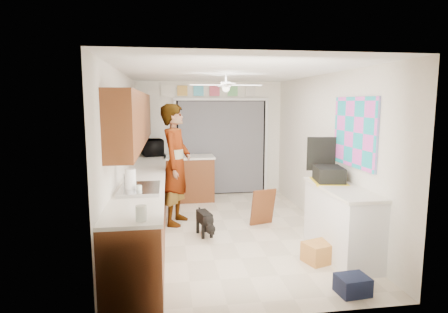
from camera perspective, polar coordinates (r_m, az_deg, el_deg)
name	(u,v)px	position (r m, az deg, el deg)	size (l,w,h in m)	color
floor	(228,230)	(6.17, 0.56, -11.17)	(5.00, 5.00, 0.00)	beige
ceiling	(228,73)	(5.83, 0.59, 12.67)	(5.00, 5.00, 0.00)	white
wall_back	(210,139)	(8.33, -2.13, 2.73)	(3.20, 3.20, 0.00)	white
wall_front	(271,191)	(3.46, 7.12, -5.18)	(3.20, 3.20, 0.00)	white
wall_left	(123,156)	(5.84, -15.12, 0.08)	(5.00, 5.00, 0.00)	white
wall_right	(324,152)	(6.32, 15.05, 0.69)	(5.00, 5.00, 0.00)	white
left_base_cabinets	(145,207)	(5.97, -11.95, -7.47)	(0.60, 4.80, 0.90)	brown
left_countertop	(145,177)	(5.87, -11.99, -3.05)	(0.62, 4.80, 0.04)	white
upper_cabinets	(134,119)	(5.97, -13.57, 5.62)	(0.32, 4.00, 0.80)	brown
sink_basin	(140,189)	(4.88, -12.70, -4.92)	(0.50, 0.76, 0.06)	silver
faucet	(124,183)	(4.88, -14.96, -3.86)	(0.03, 0.03, 0.22)	silver
peninsula_base	(189,179)	(7.92, -5.30, -3.45)	(1.00, 0.60, 0.90)	brown
peninsula_top	(189,157)	(7.84, -5.35, -0.08)	(1.04, 0.64, 0.04)	white
back_opening_recess	(221,148)	(8.36, -0.40, 1.37)	(2.00, 0.06, 2.10)	black
curtain_panel	(222,148)	(8.32, -0.36, 1.34)	(1.90, 0.03, 2.05)	slate
door_trim_left	(175,149)	(8.25, -7.40, 1.21)	(0.06, 0.04, 2.10)	white
door_trim_right	(266,147)	(8.53, 6.43, 1.46)	(0.06, 0.04, 2.10)	white
door_trim_head	(222,99)	(8.27, -0.38, 8.73)	(2.10, 0.04, 0.06)	white
header_frame_0	(182,91)	(8.22, -6.37, 9.94)	(0.22, 0.02, 0.22)	gold
header_frame_1	(199,91)	(8.24, -3.90, 9.96)	(0.22, 0.02, 0.22)	#53C3DF
header_frame_2	(215,91)	(8.28, -1.45, 9.97)	(0.22, 0.02, 0.22)	#CE4D65
header_frame_3	(233,91)	(8.34, 1.32, 9.96)	(0.22, 0.02, 0.22)	#6EC073
header_frame_4	(250,91)	(8.42, 4.05, 9.93)	(0.22, 0.02, 0.22)	silver
route66_sign	(166,91)	(8.22, -8.85, 9.89)	(0.22, 0.02, 0.26)	silver
right_counter_base	(341,223)	(5.32, 17.42, -9.64)	(0.50, 1.40, 0.90)	white
right_counter_top	(342,189)	(5.20, 17.54, -4.71)	(0.54, 1.44, 0.04)	white
abstract_painting	(354,132)	(5.38, 19.26, 3.52)	(0.03, 1.15, 0.95)	#EF58D5
ceiling_fan	(226,85)	(6.02, 0.29, 10.82)	(1.14, 1.14, 0.24)	white
microwave	(153,147)	(8.06, -10.84, 1.38)	(0.61, 0.41, 0.34)	black
jar_a	(141,213)	(3.65, -12.51, -8.44)	(0.10, 0.10, 0.15)	silver
jar_b	(139,189)	(4.73, -12.82, -4.90)	(0.07, 0.07, 0.10)	silver
paper_towel_roll	(131,181)	(4.81, -14.06, -3.57)	(0.13, 0.13, 0.29)	white
suitcase	(329,174)	(5.50, 15.67, -2.59)	(0.37, 0.49, 0.21)	black
suitcase_rim	(328,182)	(5.52, 15.63, -3.71)	(0.44, 0.58, 0.02)	yellow
suitcase_lid	(321,154)	(5.73, 14.59, 0.40)	(0.42, 0.03, 0.50)	black
cardboard_box	(320,252)	(5.15, 14.45, -13.92)	(0.41, 0.31, 0.26)	#CB8A3F
navy_crate	(353,285)	(4.48, 19.00, -18.02)	(0.33, 0.27, 0.20)	#141A32
cabinet_door_panel	(263,207)	(6.34, 5.95, -7.68)	(0.42, 0.03, 0.63)	brown
man	(176,165)	(6.33, -7.33, -1.23)	(0.74, 0.49, 2.03)	white
dog	(204,222)	(5.89, -3.01, -9.96)	(0.23, 0.54, 0.42)	black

